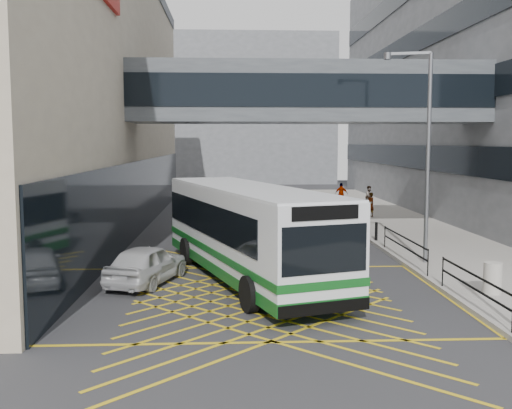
{
  "coord_description": "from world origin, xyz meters",
  "views": [
    {
      "loc": [
        -1.07,
        -19.02,
        4.99
      ],
      "look_at": [
        0.0,
        4.0,
        2.6
      ],
      "focal_mm": 42.0,
      "sensor_mm": 36.0,
      "label": 1
    }
  ],
  "objects": [
    {
      "name": "car_silver",
      "position": [
        0.04,
        17.42,
        0.69
      ],
      "size": [
        3.23,
        4.8,
        1.38
      ],
      "primitive_type": "imported",
      "rotation": [
        0.0,
        0.0,
        3.48
      ],
      "color": "#A1A2A9",
      "rests_on": "ground"
    },
    {
      "name": "kerb_railings",
      "position": [
        6.15,
        1.78,
        0.88
      ],
      "size": [
        0.05,
        12.54,
        1.0
      ],
      "color": "black",
      "rests_on": "pavement"
    },
    {
      "name": "box_junction",
      "position": [
        0.0,
        0.0,
        0.0
      ],
      "size": [
        12.0,
        9.0,
        0.01
      ],
      "color": "gold",
      "rests_on": "ground"
    },
    {
      "name": "skybridge",
      "position": [
        3.0,
        12.0,
        7.5
      ],
      "size": [
        20.0,
        4.1,
        3.0
      ],
      "color": "#4B5055",
      "rests_on": "ground"
    },
    {
      "name": "litter_bin",
      "position": [
        7.4,
        -0.55,
        0.66
      ],
      "size": [
        0.58,
        0.58,
        1.0
      ],
      "primitive_type": "cylinder",
      "color": "#ADA89E",
      "rests_on": "pavement"
    },
    {
      "name": "pedestrian_a",
      "position": [
        8.19,
        19.37,
        0.95
      ],
      "size": [
        0.77,
        0.7,
        1.59
      ],
      "primitive_type": "imported",
      "rotation": [
        0.0,
        0.0,
        3.64
      ],
      "color": "gray",
      "rests_on": "pavement"
    },
    {
      "name": "bollards",
      "position": [
        6.25,
        15.0,
        0.61
      ],
      "size": [
        0.14,
        10.14,
        0.9
      ],
      "color": "black",
      "rests_on": "pavement"
    },
    {
      "name": "building_far",
      "position": [
        -2.0,
        60.0,
        9.0
      ],
      "size": [
        28.0,
        16.0,
        18.0
      ],
      "primitive_type": "cube",
      "color": "slate",
      "rests_on": "ground"
    },
    {
      "name": "pedestrian_c",
      "position": [
        7.7,
        26.88,
        1.01
      ],
      "size": [
        1.06,
        0.6,
        1.7
      ],
      "primitive_type": "imported",
      "rotation": [
        0.0,
        0.0,
        3.02
      ],
      "color": "gray",
      "rests_on": "pavement"
    },
    {
      "name": "ground",
      "position": [
        0.0,
        0.0,
        0.0
      ],
      "size": [
        120.0,
        120.0,
        0.0
      ],
      "primitive_type": "plane",
      "color": "#333335"
    },
    {
      "name": "car_white",
      "position": [
        -3.98,
        2.0,
        0.72
      ],
      "size": [
        3.14,
        4.87,
        1.44
      ],
      "primitive_type": "imported",
      "rotation": [
        0.0,
        0.0,
        2.83
      ],
      "color": "#BCBCBE",
      "rests_on": "ground"
    },
    {
      "name": "pavement",
      "position": [
        9.0,
        15.0,
        0.08
      ],
      "size": [
        6.0,
        54.0,
        0.16
      ],
      "primitive_type": "cube",
      "color": "#9C978E",
      "rests_on": "ground"
    },
    {
      "name": "pedestrian_b",
      "position": [
        9.61,
        25.65,
        0.94
      ],
      "size": [
        0.88,
        0.78,
        1.56
      ],
      "primitive_type": "imported",
      "rotation": [
        0.0,
        0.0,
        0.56
      ],
      "color": "gray",
      "rests_on": "pavement"
    },
    {
      "name": "street_lamp",
      "position": [
        6.7,
        4.56,
        4.94
      ],
      "size": [
        1.89,
        0.68,
        8.38
      ],
      "rotation": [
        0.0,
        0.0,
        -0.25
      ],
      "color": "slate",
      "rests_on": "pavement"
    },
    {
      "name": "bus",
      "position": [
        -0.42,
        2.51,
        1.83
      ],
      "size": [
        6.47,
        12.45,
        3.42
      ],
      "rotation": [
        0.0,
        0.0,
        0.32
      ],
      "color": "silver",
      "rests_on": "ground"
    },
    {
      "name": "car_dark",
      "position": [
        0.41,
        18.31,
        0.79
      ],
      "size": [
        3.35,
        5.39,
        1.58
      ],
      "primitive_type": "imported",
      "rotation": [
        0.0,
        0.0,
        2.85
      ],
      "color": "black",
      "rests_on": "ground"
    }
  ]
}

